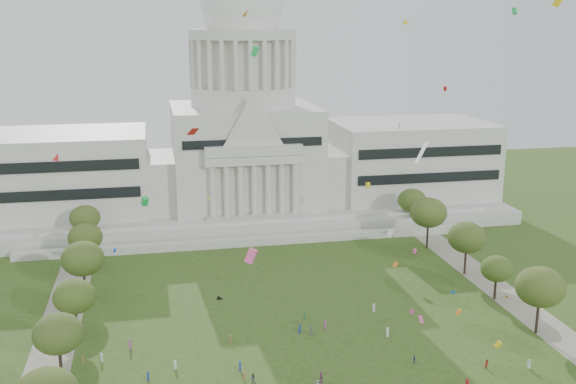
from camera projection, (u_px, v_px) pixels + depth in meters
name	position (u px, v px, depth m)	size (l,w,h in m)	color
capitol	(244.00, 145.00, 209.74)	(160.00, 64.50, 91.30)	beige
path_left	(54.00, 347.00, 126.50)	(8.00, 160.00, 0.04)	gray
path_right	(520.00, 306.00, 144.94)	(8.00, 160.00, 0.04)	gray
row_tree_l_2	(58.00, 334.00, 112.92)	(8.42, 8.42, 11.97)	black
row_tree_r_2	(540.00, 287.00, 129.91)	(9.55, 9.55, 13.58)	black
row_tree_l_3	(74.00, 297.00, 128.97)	(8.12, 8.12, 11.55)	black
row_tree_r_3	(497.00, 269.00, 146.79)	(7.01, 7.01, 9.98)	black
row_tree_l_4	(83.00, 259.00, 146.27)	(9.29, 9.29, 13.21)	black
row_tree_r_4	(467.00, 237.00, 161.11)	(9.19, 9.19, 13.06)	black
row_tree_l_5	(85.00, 237.00, 163.96)	(8.33, 8.33, 11.85)	black
row_tree_r_5	(429.00, 213.00, 179.86)	(9.82, 9.82, 13.96)	black
row_tree_l_6	(85.00, 218.00, 180.91)	(8.19, 8.19, 11.64)	black
row_tree_r_6	(412.00, 200.00, 197.73)	(8.42, 8.42, 11.97)	black
person_0	(529.00, 364.00, 118.36)	(0.85, 0.55, 1.74)	silver
person_2	(487.00, 364.00, 118.54)	(0.82, 0.51, 1.69)	#B21E1E
person_4	(321.00, 377.00, 113.67)	(1.19, 0.65, 2.04)	#994C8C
person_5	(317.00, 384.00, 111.85)	(1.54, 0.61, 1.66)	silver
person_8	(253.00, 378.00, 113.51)	(0.92, 0.57, 1.89)	#4C4C51
person_10	(414.00, 359.00, 120.49)	(0.84, 0.46, 1.44)	navy
distant_crowd	(257.00, 362.00, 119.03)	(63.83, 36.42, 1.95)	#994C8C
kite_swarm	(328.00, 215.00, 109.77)	(91.98, 106.82, 55.13)	red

